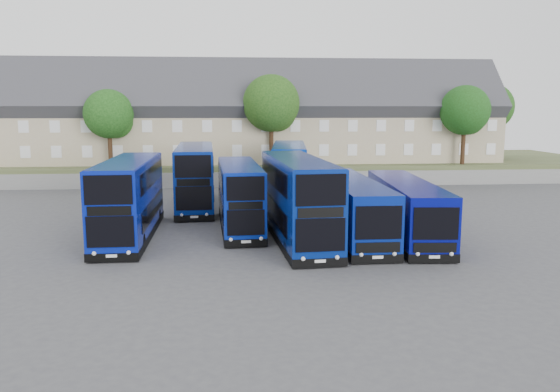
% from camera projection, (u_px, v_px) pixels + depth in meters
% --- Properties ---
extents(ground, '(120.00, 120.00, 0.00)m').
position_uv_depth(ground, '(267.00, 247.00, 31.01)').
color(ground, '#444549').
rests_on(ground, ground).
extents(retaining_wall, '(70.00, 0.40, 1.50)m').
position_uv_depth(retaining_wall, '(253.00, 179.00, 54.50)').
color(retaining_wall, slate).
rests_on(retaining_wall, ground).
extents(earth_bank, '(80.00, 20.00, 2.00)m').
position_uv_depth(earth_bank, '(250.00, 167.00, 64.30)').
color(earth_bank, '#49542F').
rests_on(earth_bank, ground).
extents(terrace_row, '(54.00, 10.40, 11.20)m').
position_uv_depth(terrace_row, '(250.00, 119.00, 59.48)').
color(terrace_row, tan).
rests_on(terrace_row, earth_bank).
extents(dd_front_left, '(2.91, 11.82, 4.68)m').
position_uv_depth(dd_front_left, '(129.00, 200.00, 32.98)').
color(dd_front_left, '#081B9C').
rests_on(dd_front_left, ground).
extents(dd_front_mid, '(3.02, 10.75, 4.22)m').
position_uv_depth(dd_front_mid, '(240.00, 197.00, 35.39)').
color(dd_front_mid, '#0823A0').
rests_on(dd_front_mid, ground).
extents(dd_front_right, '(3.63, 12.35, 4.85)m').
position_uv_depth(dd_front_right, '(298.00, 201.00, 32.20)').
color(dd_front_right, navy).
rests_on(dd_front_right, ground).
extents(dd_rear_left, '(3.36, 12.24, 4.82)m').
position_uv_depth(dd_rear_left, '(195.00, 178.00, 43.04)').
color(dd_rear_left, navy).
rests_on(dd_rear_left, ground).
extents(dd_rear_right, '(3.90, 12.05, 4.71)m').
position_uv_depth(dd_rear_right, '(289.00, 173.00, 46.73)').
color(dd_rear_right, '#0835A3').
rests_on(dd_rear_right, ground).
extents(coach_east_a, '(2.76, 12.80, 3.49)m').
position_uv_depth(coach_east_a, '(351.00, 209.00, 33.34)').
color(coach_east_a, navy).
rests_on(coach_east_a, ground).
extents(coach_east_b, '(3.50, 12.57, 3.40)m').
position_uv_depth(coach_east_b, '(406.00, 210.00, 33.26)').
color(coach_east_b, '#060B7E').
rests_on(coach_east_b, ground).
extents(tree_west, '(4.80, 4.80, 7.65)m').
position_uv_depth(tree_west, '(110.00, 116.00, 53.44)').
color(tree_west, '#382314').
rests_on(tree_west, earth_bank).
extents(tree_mid, '(5.76, 5.76, 9.18)m').
position_uv_depth(tree_mid, '(273.00, 106.00, 55.09)').
color(tree_mid, '#382314').
rests_on(tree_mid, earth_bank).
extents(tree_east, '(5.12, 5.12, 8.16)m').
position_uv_depth(tree_east, '(466.00, 112.00, 56.35)').
color(tree_east, '#382314').
rests_on(tree_east, earth_bank).
extents(tree_far, '(5.44, 5.44, 8.67)m').
position_uv_depth(tree_far, '(491.00, 109.00, 63.68)').
color(tree_far, '#382314').
rests_on(tree_far, earth_bank).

